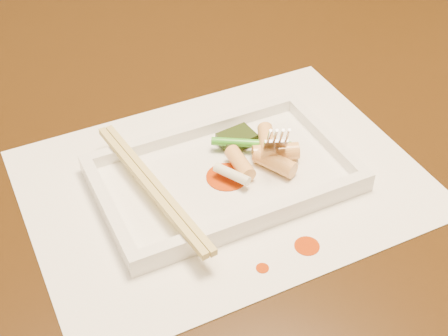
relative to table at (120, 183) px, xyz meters
name	(u,v)px	position (x,y,z in m)	size (l,w,h in m)	color
table	(120,183)	(0.00, 0.00, 0.00)	(1.40, 0.90, 0.75)	black
placemat	(224,181)	(0.07, -0.15, 0.10)	(0.40, 0.30, 0.00)	white
sauce_splatter_a	(307,246)	(0.10, -0.27, 0.10)	(0.02, 0.02, 0.00)	#B03305
sauce_splatter_b	(262,268)	(0.05, -0.27, 0.10)	(0.01, 0.01, 0.00)	#B03305
plate_base	(224,178)	(0.07, -0.15, 0.11)	(0.26, 0.16, 0.01)	white
plate_rim_far	(195,130)	(0.07, -0.08, 0.12)	(0.26, 0.01, 0.01)	white
plate_rim_near	(258,217)	(0.07, -0.23, 0.12)	(0.26, 0.01, 0.01)	white
plate_rim_left	(108,208)	(-0.05, -0.15, 0.12)	(0.01, 0.14, 0.01)	white
plate_rim_right	(326,137)	(0.20, -0.15, 0.12)	(0.01, 0.14, 0.01)	white
veg_piece	(237,139)	(0.11, -0.11, 0.12)	(0.04, 0.03, 0.01)	black
scallion_white	(232,174)	(0.08, -0.17, 0.12)	(0.01, 0.01, 0.04)	#EAEACC
scallion_green	(251,143)	(0.12, -0.13, 0.12)	(0.01, 0.01, 0.09)	#278E16
chopstick_a	(148,187)	(-0.01, -0.15, 0.13)	(0.01, 0.21, 0.01)	tan
chopstick_b	(156,184)	(0.00, -0.15, 0.13)	(0.01, 0.21, 0.01)	tan
fork	(278,90)	(0.14, -0.14, 0.18)	(0.09, 0.10, 0.14)	silver
sauce_blob_0	(227,177)	(0.07, -0.16, 0.11)	(0.04, 0.04, 0.00)	#B03305
rice_cake_0	(276,152)	(0.13, -0.16, 0.12)	(0.02, 0.02, 0.05)	#F3C571
rice_cake_1	(275,162)	(0.12, -0.17, 0.12)	(0.02, 0.02, 0.05)	#F3C571
rice_cake_2	(267,142)	(0.13, -0.14, 0.13)	(0.02, 0.02, 0.05)	#F3C571
rice_cake_3	(240,163)	(0.09, -0.16, 0.12)	(0.02, 0.02, 0.04)	#F3C571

